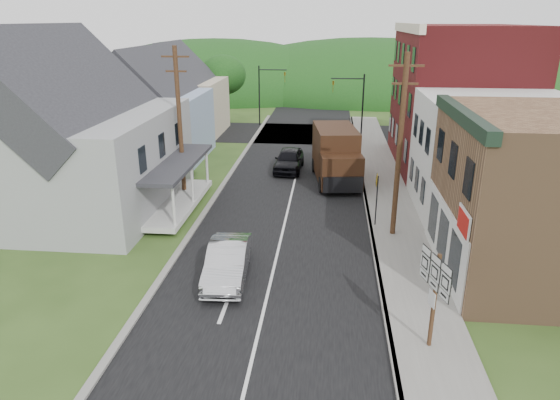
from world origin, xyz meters
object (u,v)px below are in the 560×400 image
(route_sign_cluster, at_px, (434,288))
(warning_sign, at_px, (377,192))
(dark_sedan, at_px, (289,160))
(delivery_van, at_px, (336,156))
(silver_sedan, at_px, (228,262))

(route_sign_cluster, bearing_deg, warning_sign, 78.91)
(dark_sedan, distance_m, delivery_van, 4.18)
(dark_sedan, distance_m, warning_sign, 11.42)
(warning_sign, bearing_deg, route_sign_cluster, -73.14)
(route_sign_cluster, xyz_separation_m, warning_sign, (-0.97, 10.31, -0.35))
(dark_sedan, xyz_separation_m, route_sign_cluster, (6.36, -20.32, 1.53))
(warning_sign, bearing_deg, dark_sedan, 129.75)
(route_sign_cluster, distance_m, warning_sign, 10.36)
(delivery_van, bearing_deg, dark_sedan, 137.52)
(silver_sedan, relative_size, delivery_van, 0.70)
(silver_sedan, height_order, route_sign_cluster, route_sign_cluster)
(dark_sedan, bearing_deg, delivery_van, -31.96)
(dark_sedan, bearing_deg, route_sign_cluster, -69.96)
(delivery_van, height_order, warning_sign, delivery_van)
(dark_sedan, height_order, delivery_van, delivery_van)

